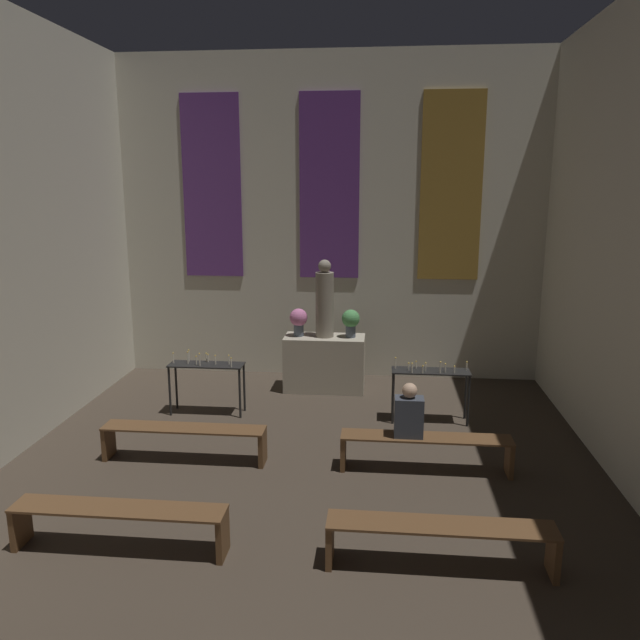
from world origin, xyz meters
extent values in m
cube|color=beige|center=(0.00, 11.95, 2.92)|extent=(7.93, 0.12, 5.85)
cube|color=#60337F|center=(-2.15, 11.87, 3.51)|extent=(1.08, 0.03, 3.27)
cube|color=#60337F|center=(0.00, 11.87, 3.51)|extent=(1.08, 0.03, 3.27)
cube|color=olive|center=(2.15, 11.87, 3.51)|extent=(1.08, 0.03, 3.27)
cube|color=#ADA38E|center=(0.00, 10.98, 0.48)|extent=(1.40, 0.64, 0.97)
cylinder|color=gray|center=(0.00, 10.98, 1.53)|extent=(0.31, 0.31, 1.12)
sphere|color=gray|center=(0.00, 10.98, 2.20)|extent=(0.22, 0.22, 0.22)
cylinder|color=#4C5666|center=(-0.45, 10.98, 1.08)|extent=(0.17, 0.17, 0.22)
sphere|color=#C66B9E|center=(-0.45, 10.98, 1.30)|extent=(0.31, 0.31, 0.31)
cylinder|color=#4C5666|center=(0.45, 10.98, 1.08)|extent=(0.17, 0.17, 0.22)
sphere|color=#4C9351|center=(0.45, 10.98, 1.30)|extent=(0.31, 0.31, 0.31)
cube|color=black|center=(-1.74, 9.64, 0.80)|extent=(1.17, 0.37, 0.02)
cylinder|color=black|center=(-2.29, 9.48, 0.39)|extent=(0.04, 0.04, 0.79)
cylinder|color=black|center=(-1.18, 9.48, 0.39)|extent=(0.04, 0.04, 0.79)
cylinder|color=black|center=(-2.29, 9.80, 0.39)|extent=(0.04, 0.04, 0.79)
cylinder|color=black|center=(-1.18, 9.80, 0.39)|extent=(0.04, 0.04, 0.79)
cylinder|color=silver|center=(-1.77, 9.78, 0.87)|extent=(0.02, 0.02, 0.12)
sphere|color=#F9CC4C|center=(-1.77, 9.78, 0.94)|extent=(0.02, 0.02, 0.02)
cylinder|color=silver|center=(-1.74, 9.75, 0.87)|extent=(0.02, 0.02, 0.11)
sphere|color=#F9CC4C|center=(-1.74, 9.75, 0.93)|extent=(0.02, 0.02, 0.02)
cylinder|color=silver|center=(-1.38, 9.67, 0.87)|extent=(0.02, 0.02, 0.13)
sphere|color=#F9CC4C|center=(-1.38, 9.67, 0.95)|extent=(0.02, 0.02, 0.02)
cylinder|color=silver|center=(-1.81, 9.55, 0.90)|extent=(0.02, 0.02, 0.18)
sphere|color=#F9CC4C|center=(-1.81, 9.55, 1.00)|extent=(0.02, 0.02, 0.02)
cylinder|color=silver|center=(-2.03, 9.64, 0.90)|extent=(0.02, 0.02, 0.17)
sphere|color=#F9CC4C|center=(-2.03, 9.64, 0.99)|extent=(0.02, 0.02, 0.02)
cylinder|color=silver|center=(-1.59, 9.64, 0.87)|extent=(0.02, 0.02, 0.13)
sphere|color=#F9CC4C|center=(-1.59, 9.64, 0.95)|extent=(0.02, 0.02, 0.02)
cylinder|color=silver|center=(-1.88, 9.58, 0.87)|extent=(0.02, 0.02, 0.12)
sphere|color=#F9CC4C|center=(-1.88, 9.58, 0.95)|extent=(0.02, 0.02, 0.02)
cylinder|color=silver|center=(-2.05, 9.76, 0.89)|extent=(0.02, 0.02, 0.17)
sphere|color=#F9CC4C|center=(-2.05, 9.76, 0.99)|extent=(0.02, 0.02, 0.02)
cylinder|color=silver|center=(-2.26, 9.64, 0.88)|extent=(0.02, 0.02, 0.15)
sphere|color=#F9CC4C|center=(-2.26, 9.64, 0.97)|extent=(0.02, 0.02, 0.02)
cylinder|color=silver|center=(-1.31, 9.52, 0.87)|extent=(0.02, 0.02, 0.13)
sphere|color=#F9CC4C|center=(-1.31, 9.52, 0.95)|extent=(0.02, 0.02, 0.02)
cube|color=black|center=(1.74, 9.64, 0.80)|extent=(1.17, 0.37, 0.02)
cylinder|color=black|center=(1.18, 9.48, 0.39)|extent=(0.04, 0.04, 0.79)
cylinder|color=black|center=(2.29, 9.48, 0.39)|extent=(0.04, 0.04, 0.79)
cylinder|color=black|center=(1.18, 9.80, 0.39)|extent=(0.04, 0.04, 0.79)
cylinder|color=black|center=(2.29, 9.80, 0.39)|extent=(0.04, 0.04, 0.79)
cylinder|color=silver|center=(1.45, 9.50, 0.88)|extent=(0.02, 0.02, 0.13)
sphere|color=#F9CC4C|center=(1.45, 9.50, 0.95)|extent=(0.02, 0.02, 0.02)
cylinder|color=silver|center=(1.65, 9.61, 0.87)|extent=(0.02, 0.02, 0.11)
sphere|color=#F9CC4C|center=(1.65, 9.61, 0.93)|extent=(0.02, 0.02, 0.02)
cylinder|color=silver|center=(1.61, 9.49, 0.86)|extent=(0.02, 0.02, 0.10)
sphere|color=#F9CC4C|center=(1.61, 9.49, 0.92)|extent=(0.02, 0.02, 0.02)
cylinder|color=silver|center=(1.20, 9.70, 0.89)|extent=(0.02, 0.02, 0.15)
sphere|color=#F9CC4C|center=(1.20, 9.70, 0.98)|extent=(0.02, 0.02, 0.02)
cylinder|color=silver|center=(2.08, 9.55, 0.86)|extent=(0.02, 0.02, 0.09)
sphere|color=#F9CC4C|center=(2.08, 9.55, 0.91)|extent=(0.02, 0.02, 0.02)
cylinder|color=silver|center=(1.52, 9.73, 0.86)|extent=(0.02, 0.02, 0.10)
sphere|color=#F9CC4C|center=(1.52, 9.73, 0.92)|extent=(0.02, 0.02, 0.02)
cylinder|color=silver|center=(1.40, 9.63, 0.86)|extent=(0.02, 0.02, 0.10)
sphere|color=#F9CC4C|center=(1.40, 9.63, 0.92)|extent=(0.02, 0.02, 0.02)
cylinder|color=silver|center=(1.87, 9.52, 0.89)|extent=(0.02, 0.02, 0.16)
sphere|color=#F9CC4C|center=(1.87, 9.52, 0.98)|extent=(0.02, 0.02, 0.02)
cylinder|color=silver|center=(2.28, 9.71, 0.87)|extent=(0.02, 0.02, 0.12)
sphere|color=#F9CC4C|center=(2.28, 9.71, 0.94)|extent=(0.02, 0.02, 0.02)
cylinder|color=silver|center=(1.94, 9.58, 0.87)|extent=(0.02, 0.02, 0.12)
sphere|color=#F9CC4C|center=(1.94, 9.58, 0.94)|extent=(0.02, 0.02, 0.02)
cube|color=brown|center=(-1.56, 5.85, 0.45)|extent=(2.14, 0.36, 0.03)
cube|color=brown|center=(-2.60, 5.85, 0.22)|extent=(0.06, 0.32, 0.44)
cube|color=brown|center=(-0.52, 5.85, 0.22)|extent=(0.06, 0.32, 0.44)
cube|color=brown|center=(1.56, 5.85, 0.45)|extent=(2.14, 0.36, 0.03)
cube|color=brown|center=(0.52, 5.85, 0.22)|extent=(0.06, 0.32, 0.44)
cube|color=brown|center=(2.60, 5.85, 0.22)|extent=(0.06, 0.32, 0.44)
cube|color=brown|center=(-1.56, 7.92, 0.45)|extent=(2.14, 0.36, 0.03)
cube|color=brown|center=(-2.60, 7.92, 0.22)|extent=(0.06, 0.32, 0.44)
cube|color=brown|center=(-0.52, 7.92, 0.22)|extent=(0.06, 0.32, 0.44)
cube|color=brown|center=(1.56, 7.92, 0.45)|extent=(2.14, 0.36, 0.03)
cube|color=brown|center=(0.52, 7.92, 0.22)|extent=(0.06, 0.32, 0.44)
cube|color=brown|center=(2.60, 7.92, 0.22)|extent=(0.06, 0.32, 0.44)
cube|color=#383D47|center=(1.34, 7.92, 0.72)|extent=(0.36, 0.24, 0.50)
sphere|color=tan|center=(1.34, 7.92, 1.07)|extent=(0.19, 0.19, 0.19)
camera|label=1|loc=(0.96, 0.50, 3.59)|focal=35.00mm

